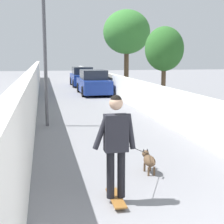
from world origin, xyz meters
TOP-DOWN VIEW (x-y plane):
  - ground_plane at (14.00, 0.00)m, footprint 80.00×80.00m
  - wall_left at (12.00, 2.37)m, footprint 48.00×0.30m
  - fence_right at (12.00, -2.37)m, footprint 48.00×0.30m
  - tree_right_near at (13.00, -3.96)m, footprint 1.91×1.91m
  - tree_right_mid at (19.00, -3.58)m, footprint 3.08×3.08m
  - lamp_post at (8.86, 1.82)m, footprint 0.36×0.36m
  - skateboard at (2.42, 0.80)m, footprint 0.80×0.20m
  - person_skateboarder at (2.42, 0.80)m, footprint 0.22×0.71m
  - dog at (3.64, -0.16)m, footprint 1.55×1.09m
  - car_near at (18.20, -1.22)m, footprint 4.29×1.80m
  - car_far at (24.22, -1.22)m, footprint 3.96×1.80m

SIDE VIEW (x-z plane):
  - ground_plane at x=14.00m, z-range 0.00..0.00m
  - skateboard at x=2.42m, z-range 0.03..0.11m
  - dog at x=3.64m, z-range -0.25..0.80m
  - fence_right at x=12.00m, z-range 0.00..1.28m
  - car_far at x=24.22m, z-range -0.06..1.48m
  - car_near at x=18.20m, z-range -0.05..1.49m
  - wall_left at x=12.00m, z-range 0.00..1.84m
  - person_skateboarder at x=2.42m, z-range 0.23..1.93m
  - tree_right_near at x=13.00m, z-range 0.81..4.64m
  - lamp_post at x=8.86m, z-range 0.83..5.49m
  - tree_right_mid at x=19.00m, z-range 1.24..6.64m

